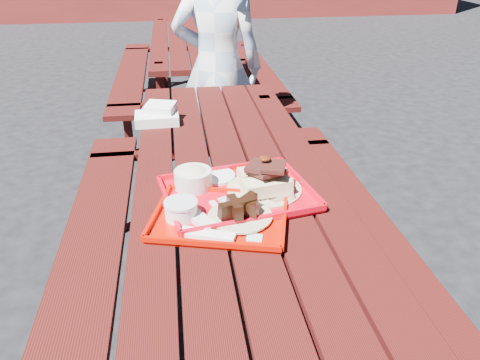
{
  "coord_description": "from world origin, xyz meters",
  "views": [
    {
      "loc": [
        -0.2,
        -1.55,
        1.57
      ],
      "look_at": [
        0.0,
        -0.15,
        0.82
      ],
      "focal_mm": 35.0,
      "sensor_mm": 36.0,
      "label": 1
    }
  ],
  "objects_px": {
    "picnic_table_near": "(235,220)",
    "person": "(218,68)",
    "picnic_table_far": "(194,57)",
    "far_tray": "(217,215)",
    "near_tray": "(235,185)"
  },
  "relations": [
    {
      "from": "picnic_table_near",
      "to": "person",
      "type": "relative_size",
      "value": 1.5
    },
    {
      "from": "picnic_table_near",
      "to": "person",
      "type": "distance_m",
      "value": 1.47
    },
    {
      "from": "picnic_table_near",
      "to": "person",
      "type": "xyz_separation_m",
      "value": [
        0.08,
        1.45,
        0.24
      ]
    },
    {
      "from": "picnic_table_far",
      "to": "far_tray",
      "type": "distance_m",
      "value": 3.1
    },
    {
      "from": "picnic_table_far",
      "to": "person",
      "type": "height_order",
      "value": "person"
    },
    {
      "from": "picnic_table_far",
      "to": "person",
      "type": "xyz_separation_m",
      "value": [
        0.08,
        -1.35,
        0.24
      ]
    },
    {
      "from": "picnic_table_near",
      "to": "far_tray",
      "type": "relative_size",
      "value": 4.87
    },
    {
      "from": "picnic_table_near",
      "to": "near_tray",
      "type": "xyz_separation_m",
      "value": [
        -0.01,
        -0.12,
        0.23
      ]
    },
    {
      "from": "picnic_table_near",
      "to": "near_tray",
      "type": "bearing_deg",
      "value": -96.01
    },
    {
      "from": "picnic_table_far",
      "to": "person",
      "type": "distance_m",
      "value": 1.37
    },
    {
      "from": "picnic_table_far",
      "to": "near_tray",
      "type": "xyz_separation_m",
      "value": [
        -0.01,
        -2.92,
        0.23
      ]
    },
    {
      "from": "picnic_table_near",
      "to": "near_tray",
      "type": "height_order",
      "value": "near_tray"
    },
    {
      "from": "near_tray",
      "to": "person",
      "type": "height_order",
      "value": "person"
    },
    {
      "from": "picnic_table_near",
      "to": "person",
      "type": "height_order",
      "value": "person"
    },
    {
      "from": "picnic_table_far",
      "to": "near_tray",
      "type": "distance_m",
      "value": 2.93
    }
  ]
}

